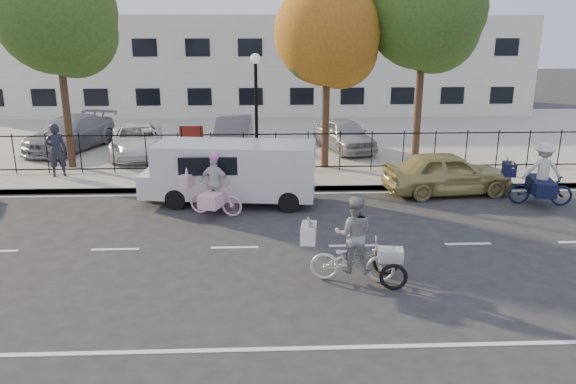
{
  "coord_description": "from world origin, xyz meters",
  "views": [
    {
      "loc": [
        0.8,
        -13.27,
        5.41
      ],
      "look_at": [
        1.4,
        1.2,
        1.1
      ],
      "focal_mm": 35.0,
      "sensor_mm": 36.0,
      "label": 1
    }
  ],
  "objects_px": {
    "gold_sedan": "(447,173)",
    "lot_car_c": "(233,133)",
    "lot_car_d": "(344,134)",
    "white_van": "(232,170)",
    "lot_car_b": "(137,140)",
    "unicorn_bike": "(214,192)",
    "zebra_trike": "(353,249)",
    "lamppost": "(256,93)",
    "lot_car_a": "(71,133)",
    "pedestrian": "(56,150)",
    "bull_bike": "(541,180)"
  },
  "relations": [
    {
      "from": "zebra_trike",
      "to": "lot_car_c",
      "type": "height_order",
      "value": "zebra_trike"
    },
    {
      "from": "white_van",
      "to": "gold_sedan",
      "type": "xyz_separation_m",
      "value": [
        7.07,
        0.7,
        -0.34
      ]
    },
    {
      "from": "unicorn_bike",
      "to": "pedestrian",
      "type": "bearing_deg",
      "value": 74.43
    },
    {
      "from": "gold_sedan",
      "to": "lot_car_c",
      "type": "xyz_separation_m",
      "value": [
        -7.43,
        6.75,
        0.14
      ]
    },
    {
      "from": "unicorn_bike",
      "to": "lot_car_c",
      "type": "xyz_separation_m",
      "value": [
        0.12,
        8.65,
        0.15
      ]
    },
    {
      "from": "white_van",
      "to": "lot_car_b",
      "type": "height_order",
      "value": "white_van"
    },
    {
      "from": "white_van",
      "to": "lot_car_b",
      "type": "bearing_deg",
      "value": 131.39
    },
    {
      "from": "gold_sedan",
      "to": "lot_car_c",
      "type": "height_order",
      "value": "lot_car_c"
    },
    {
      "from": "lot_car_a",
      "to": "lot_car_b",
      "type": "xyz_separation_m",
      "value": [
        3.17,
        -1.32,
        -0.08
      ]
    },
    {
      "from": "lot_car_a",
      "to": "white_van",
      "type": "bearing_deg",
      "value": -28.44
    },
    {
      "from": "white_van",
      "to": "lot_car_d",
      "type": "bearing_deg",
      "value": 64.09
    },
    {
      "from": "zebra_trike",
      "to": "pedestrian",
      "type": "xyz_separation_m",
      "value": [
        -9.4,
        8.82,
        0.37
      ]
    },
    {
      "from": "zebra_trike",
      "to": "white_van",
      "type": "distance_m",
      "value": 6.52
    },
    {
      "from": "lot_car_b",
      "to": "lot_car_c",
      "type": "distance_m",
      "value": 4.13
    },
    {
      "from": "bull_bike",
      "to": "white_van",
      "type": "bearing_deg",
      "value": 98.37
    },
    {
      "from": "bull_bike",
      "to": "lot_car_a",
      "type": "distance_m",
      "value": 18.93
    },
    {
      "from": "lamppost",
      "to": "unicorn_bike",
      "type": "bearing_deg",
      "value": -106.06
    },
    {
      "from": "white_van",
      "to": "lot_car_c",
      "type": "distance_m",
      "value": 7.46
    },
    {
      "from": "zebra_trike",
      "to": "white_van",
      "type": "bearing_deg",
      "value": 35.11
    },
    {
      "from": "bull_bike",
      "to": "unicorn_bike",
      "type": "bearing_deg",
      "value": 105.38
    },
    {
      "from": "lot_car_b",
      "to": "bull_bike",
      "type": "bearing_deg",
      "value": -38.31
    },
    {
      "from": "lamppost",
      "to": "lot_car_a",
      "type": "distance_m",
      "value": 9.67
    },
    {
      "from": "zebra_trike",
      "to": "lot_car_c",
      "type": "xyz_separation_m",
      "value": [
        -3.29,
        13.27,
        0.11
      ]
    },
    {
      "from": "lamppost",
      "to": "lot_car_c",
      "type": "relative_size",
      "value": 1.0
    },
    {
      "from": "gold_sedan",
      "to": "lot_car_b",
      "type": "relative_size",
      "value": 0.91
    },
    {
      "from": "gold_sedan",
      "to": "lot_car_d",
      "type": "xyz_separation_m",
      "value": [
        -2.59,
        6.27,
        0.13
      ]
    },
    {
      "from": "unicorn_bike",
      "to": "gold_sedan",
      "type": "height_order",
      "value": "unicorn_bike"
    },
    {
      "from": "lamppost",
      "to": "gold_sedan",
      "type": "xyz_separation_m",
      "value": [
        6.34,
        -2.3,
        -2.39
      ]
    },
    {
      "from": "pedestrian",
      "to": "bull_bike",
      "type": "bearing_deg",
      "value": 148.64
    },
    {
      "from": "bull_bike",
      "to": "gold_sedan",
      "type": "distance_m",
      "value": 2.83
    },
    {
      "from": "pedestrian",
      "to": "lamppost",
      "type": "bearing_deg",
      "value": 161.24
    },
    {
      "from": "lot_car_d",
      "to": "gold_sedan",
      "type": "bearing_deg",
      "value": -83.54
    },
    {
      "from": "gold_sedan",
      "to": "lot_car_a",
      "type": "bearing_deg",
      "value": 58.43
    },
    {
      "from": "bull_bike",
      "to": "lot_car_b",
      "type": "height_order",
      "value": "bull_bike"
    },
    {
      "from": "lamppost",
      "to": "unicorn_bike",
      "type": "xyz_separation_m",
      "value": [
        -1.21,
        -4.2,
        -2.4
      ]
    },
    {
      "from": "unicorn_bike",
      "to": "lot_car_d",
      "type": "height_order",
      "value": "unicorn_bike"
    },
    {
      "from": "unicorn_bike",
      "to": "gold_sedan",
      "type": "relative_size",
      "value": 0.46
    },
    {
      "from": "white_van",
      "to": "pedestrian",
      "type": "distance_m",
      "value": 7.14
    },
    {
      "from": "unicorn_bike",
      "to": "lot_car_c",
      "type": "height_order",
      "value": "unicorn_bike"
    },
    {
      "from": "bull_bike",
      "to": "lot_car_b",
      "type": "distance_m",
      "value": 15.51
    },
    {
      "from": "gold_sedan",
      "to": "white_van",
      "type": "bearing_deg",
      "value": 89.4
    },
    {
      "from": "white_van",
      "to": "lamppost",
      "type": "bearing_deg",
      "value": 83.14
    },
    {
      "from": "lot_car_a",
      "to": "lot_car_d",
      "type": "bearing_deg",
      "value": 14.0
    },
    {
      "from": "lamppost",
      "to": "zebra_trike",
      "type": "xyz_separation_m",
      "value": [
        2.19,
        -8.82,
        -2.37
      ]
    },
    {
      "from": "lamppost",
      "to": "lot_car_d",
      "type": "xyz_separation_m",
      "value": [
        3.75,
        3.97,
        -2.27
      ]
    },
    {
      "from": "lot_car_c",
      "to": "white_van",
      "type": "bearing_deg",
      "value": -85.17
    },
    {
      "from": "unicorn_bike",
      "to": "pedestrian",
      "type": "relative_size",
      "value": 1.01
    },
    {
      "from": "unicorn_bike",
      "to": "lot_car_b",
      "type": "xyz_separation_m",
      "value": [
        -3.84,
        7.47,
        0.09
      ]
    },
    {
      "from": "gold_sedan",
      "to": "lot_car_c",
      "type": "relative_size",
      "value": 0.98
    },
    {
      "from": "unicorn_bike",
      "to": "lot_car_d",
      "type": "bearing_deg",
      "value": -11.82
    }
  ]
}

